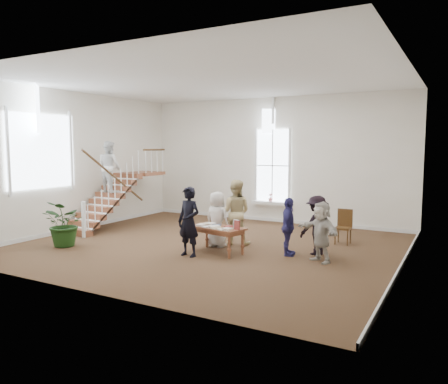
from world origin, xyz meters
The scene contains 12 objects.
ground centered at (0.00, 0.00, 0.00)m, with size 10.00×10.00×0.00m, color #452D1B.
room_shell centered at (0.00, 4.39, 0.40)m, with size 10.49×10.00×10.00m.
staircase centered at (-4.34, 0.75, 1.62)m, with size 1.10×4.10×2.92m.
library_table centered at (0.59, -0.64, 0.60)m, with size 1.57×1.02×0.74m.
police_officer centered at (0.14, -1.28, 0.87)m, with size 0.64×0.42×1.75m, color black.
elderly_woman centered at (0.24, -0.03, 0.76)m, with size 0.74×0.48×1.52m, color beige.
person_yellow centered at (0.54, 0.47, 0.91)m, with size 0.89×0.69×1.82m, color #D1BB82.
woman_cluster_a centered at (2.30, -0.03, 0.74)m, with size 0.86×0.36×1.47m, color navy.
woman_cluster_b centered at (2.90, 0.42, 0.75)m, with size 0.97×0.56×1.51m, color black.
woman_cluster_c centered at (3.20, -0.23, 0.73)m, with size 1.35×0.43×1.45m, color beige.
floor_plant centered at (-3.40, -2.04, 0.64)m, with size 1.15×1.00×1.28m, color #163611.
side_chair centered at (3.20, 2.01, 0.55)m, with size 0.43×0.43×0.98m.
Camera 1 is at (6.11, -10.27, 2.75)m, focal length 35.00 mm.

